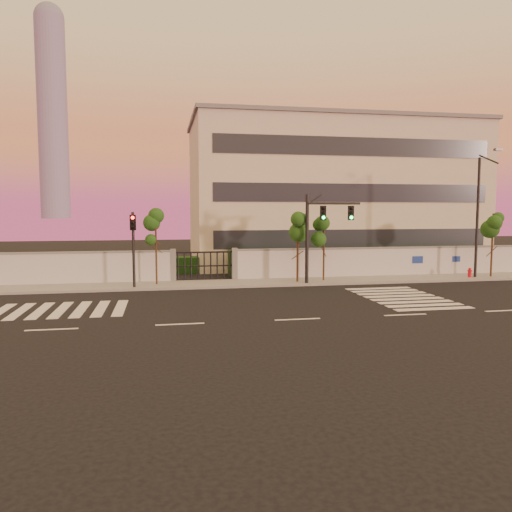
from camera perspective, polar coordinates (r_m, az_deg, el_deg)
The scene contains 15 objects.
ground at distance 21.67m, azimuth 4.76°, elevation -7.24°, with size 120.00×120.00×0.00m, color black.
sidewalk at distance 31.74m, azimuth -0.28°, elevation -3.08°, with size 60.00×3.00×0.15m, color gray.
perimeter_wall at distance 33.09m, azimuth -0.57°, elevation -1.00°, with size 60.00×0.36×2.20m.
hedge_row at distance 35.99m, azimuth 0.34°, elevation -0.90°, with size 41.00×4.25×1.80m.
institutional_building at distance 44.86m, azimuth 8.49°, elevation 7.09°, with size 24.40×12.40×12.25m.
distant_skyscraper at distance 311.51m, azimuth -22.27°, elevation 15.49°, with size 16.00×16.00×118.00m.
road_markings at distance 24.93m, azimuth -1.07°, elevation -5.54°, with size 57.00×7.62×0.02m.
street_tree_c at distance 31.01m, azimuth -11.35°, elevation 2.91°, with size 1.42×1.13×4.71m.
street_tree_d at distance 31.64m, azimuth 4.82°, elevation 2.69°, with size 1.60×1.27×4.44m.
street_tree_e at distance 32.46m, azimuth 7.81°, elevation 2.36°, with size 1.45×1.15×4.16m.
street_tree_f at distance 37.67m, azimuth 25.44°, elevation 2.63°, with size 1.60×1.28×4.46m.
traffic_signal_main at distance 31.23m, azimuth 7.13°, elevation 3.18°, with size 3.57×0.41×5.65m.
traffic_signal_secondary at distance 30.10m, azimuth -13.85°, elevation 1.72°, with size 0.36×0.34×4.58m.
streetlight_east at distance 36.70m, azimuth 24.16°, elevation 4.72°, with size 0.51×2.06×8.57m.
fire_hydrant at distance 36.79m, azimuth 23.23°, elevation -1.85°, with size 0.31×0.30×0.80m.
Camera 1 is at (-5.64, -20.39, 4.69)m, focal length 35.00 mm.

